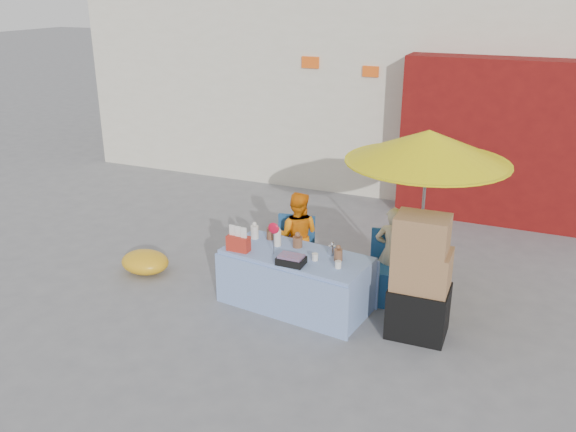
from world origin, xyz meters
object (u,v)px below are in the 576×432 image
at_px(umbrella, 428,147).
at_px(vendor_orange, 297,236).
at_px(market_table, 296,279).
at_px(vendor_beige, 392,252).
at_px(box_stack, 420,281).
at_px(chair_right, 388,281).
at_px(chair_left, 293,263).

bearing_deg(umbrella, vendor_orange, -174.47).
xyz_separation_m(market_table, umbrella, (1.28, 0.85, 1.54)).
bearing_deg(vendor_beige, box_stack, 113.18).
xyz_separation_m(market_table, chair_right, (0.97, 0.57, -0.09)).
distance_m(vendor_beige, box_stack, 0.92).
relative_size(market_table, vendor_orange, 1.57).
bearing_deg(chair_right, vendor_orange, 164.08).
bearing_deg(chair_right, umbrella, 33.45).
relative_size(vendor_orange, umbrella, 0.57).
distance_m(vendor_orange, box_stack, 1.91).
bearing_deg(box_stack, vendor_beige, 122.95).
xyz_separation_m(market_table, box_stack, (1.47, -0.06, 0.30)).
distance_m(vendor_orange, umbrella, 2.03).
distance_m(chair_left, vendor_orange, 0.36).
height_order(chair_right, box_stack, box_stack).
bearing_deg(umbrella, market_table, -146.29).
xyz_separation_m(chair_right, vendor_orange, (-1.25, 0.13, 0.34)).
bearing_deg(vendor_orange, box_stack, 146.54).
xyz_separation_m(chair_left, vendor_orange, (0.00, 0.13, 0.34)).
xyz_separation_m(vendor_beige, box_stack, (0.50, -0.77, 0.06)).
bearing_deg(box_stack, umbrella, 102.12).
bearing_deg(vendor_beige, umbrella, -163.20).
bearing_deg(vendor_beige, chair_right, 79.09).
relative_size(market_table, chair_right, 2.19).
relative_size(chair_right, vendor_orange, 0.72).
bearing_deg(chair_left, chair_right, -9.77).
distance_m(chair_right, umbrella, 1.69).
bearing_deg(box_stack, market_table, 177.49).
bearing_deg(market_table, vendor_orange, 118.90).
height_order(chair_right, vendor_orange, vendor_orange).
bearing_deg(market_table, chair_right, 37.89).
xyz_separation_m(market_table, chair_left, (-0.28, 0.57, -0.09)).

